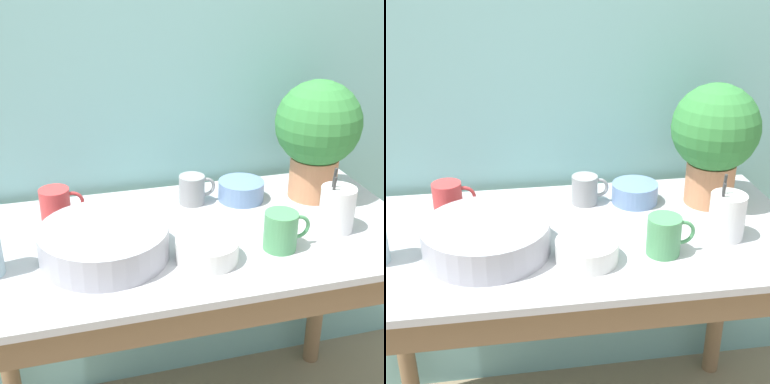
# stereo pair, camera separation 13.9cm
# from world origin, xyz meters

# --- Properties ---
(wall_back) EXTENTS (6.00, 0.05, 2.40)m
(wall_back) POSITION_xyz_m (0.00, 0.68, 1.20)
(wall_back) COLOR #7AB2B2
(wall_back) RESTS_ON ground_plane
(counter_table) EXTENTS (1.22, 0.63, 0.80)m
(counter_table) POSITION_xyz_m (0.00, 0.29, 0.63)
(counter_table) COLOR #846647
(counter_table) RESTS_ON ground_plane
(potted_plant) EXTENTS (0.25, 0.25, 0.36)m
(potted_plant) POSITION_xyz_m (0.42, 0.44, 1.01)
(potted_plant) COLOR tan
(potted_plant) RESTS_ON counter_table
(bowl_wash_large) EXTENTS (0.32, 0.32, 0.08)m
(bowl_wash_large) POSITION_xyz_m (-0.24, 0.25, 0.84)
(bowl_wash_large) COLOR #A8A8B2
(bowl_wash_large) RESTS_ON counter_table
(mug_grey) EXTENTS (0.11, 0.08, 0.09)m
(mug_grey) POSITION_xyz_m (0.05, 0.49, 0.84)
(mug_grey) COLOR gray
(mug_grey) RESTS_ON counter_table
(mug_red) EXTENTS (0.12, 0.08, 0.10)m
(mug_red) POSITION_xyz_m (-0.35, 0.47, 0.85)
(mug_red) COLOR #C63838
(mug_red) RESTS_ON counter_table
(mug_green) EXTENTS (0.12, 0.09, 0.10)m
(mug_green) POSITION_xyz_m (0.20, 0.18, 0.85)
(mug_green) COLOR #4C935B
(mug_green) RESTS_ON counter_table
(bowl_small_blue) EXTENTS (0.14, 0.14, 0.06)m
(bowl_small_blue) POSITION_xyz_m (0.20, 0.48, 0.83)
(bowl_small_blue) COLOR #6684B2
(bowl_small_blue) RESTS_ON counter_table
(bowl_small_enamel_white) EXTENTS (0.16, 0.16, 0.05)m
(bowl_small_enamel_white) POSITION_xyz_m (0.00, 0.17, 0.82)
(bowl_small_enamel_white) COLOR silver
(bowl_small_enamel_white) RESTS_ON counter_table
(utensil_cup) EXTENTS (0.09, 0.09, 0.18)m
(utensil_cup) POSITION_xyz_m (0.38, 0.23, 0.86)
(utensil_cup) COLOR silver
(utensil_cup) RESTS_ON counter_table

